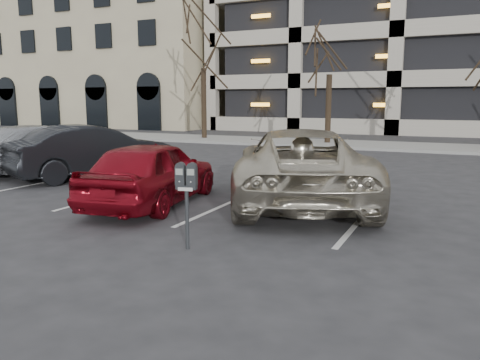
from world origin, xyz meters
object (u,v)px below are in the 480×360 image
(tree_a, at_px, (203,23))
(parking_meter, at_px, (186,185))
(suv_silver, at_px, (300,165))
(car_red, at_px, (152,172))
(car_silver, at_px, (45,148))
(tree_b, at_px, (331,30))
(car_dark, at_px, (94,151))

(tree_a, distance_m, parking_meter, 20.31)
(tree_a, relative_size, suv_silver, 1.40)
(car_red, distance_m, car_silver, 6.41)
(tree_b, height_order, suv_silver, tree_b)
(tree_a, relative_size, car_dark, 1.93)
(tree_b, xyz_separation_m, car_dark, (-3.39, -12.70, -4.74))
(parking_meter, bearing_deg, suv_silver, 70.14)
(tree_b, bearing_deg, suv_silver, -77.76)
(tree_b, xyz_separation_m, car_silver, (-5.67, -12.34, -4.77))
(tree_a, height_order, suv_silver, tree_a)
(tree_a, xyz_separation_m, parking_meter, (9.43, -17.18, -5.33))
(car_dark, bearing_deg, car_red, 173.23)
(suv_silver, height_order, car_silver, suv_silver)
(tree_a, distance_m, suv_silver, 17.49)
(car_red, bearing_deg, suv_silver, -158.93)
(suv_silver, distance_m, car_dark, 6.32)
(parking_meter, height_order, suv_silver, suv_silver)
(parking_meter, distance_m, suv_silver, 3.87)
(car_dark, bearing_deg, parking_meter, 167.27)
(tree_a, xyz_separation_m, car_dark, (3.61, -12.70, -5.55))
(tree_b, height_order, car_dark, tree_b)
(car_silver, bearing_deg, suv_silver, 179.47)
(car_red, bearing_deg, car_dark, -40.89)
(tree_a, bearing_deg, suv_silver, -53.43)
(tree_a, xyz_separation_m, car_red, (7.20, -14.91, -5.61))
(tree_a, xyz_separation_m, car_silver, (1.33, -12.34, -5.58))
(suv_silver, height_order, car_dark, suv_silver)
(car_silver, bearing_deg, car_dark, 177.26)
(tree_b, distance_m, suv_silver, 14.43)
(parking_meter, xyz_separation_m, car_dark, (-5.82, 4.48, -0.22))
(parking_meter, height_order, car_silver, car_silver)
(tree_b, relative_size, car_silver, 1.54)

